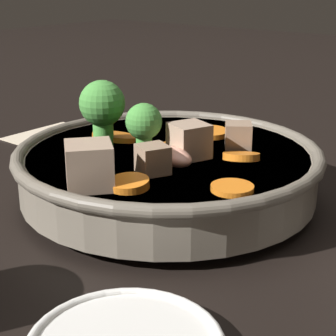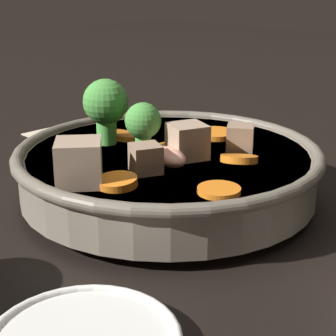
% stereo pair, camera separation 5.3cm
% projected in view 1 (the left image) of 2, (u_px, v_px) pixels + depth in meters
% --- Properties ---
extents(ground_plane, '(3.00, 3.00, 0.00)m').
position_uv_depth(ground_plane, '(168.00, 201.00, 0.54)').
color(ground_plane, black).
extents(stirfry_bowl, '(0.29, 0.29, 0.11)m').
position_uv_depth(stirfry_bowl, '(167.00, 166.00, 0.53)').
color(stirfry_bowl, slate).
rests_on(stirfry_bowl, ground_plane).
extents(napkin, '(0.11, 0.08, 0.00)m').
position_uv_depth(napkin, '(51.00, 135.00, 0.76)').
color(napkin, beige).
rests_on(napkin, ground_plane).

